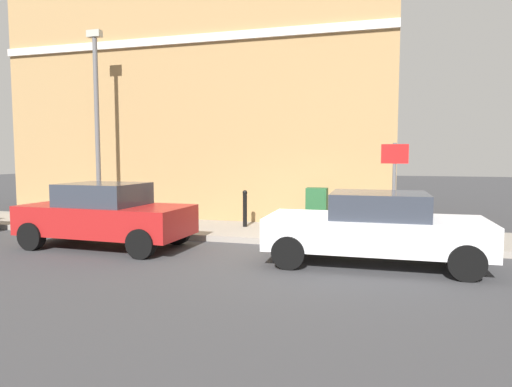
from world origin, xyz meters
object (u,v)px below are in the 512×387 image
at_px(car_white, 375,228).
at_px(street_sign, 394,178).
at_px(utility_cabinet, 317,211).
at_px(car_red, 106,215).
at_px(bollard_near_cabinet, 245,207).
at_px(lamppost, 97,118).

xyz_separation_m(car_white, street_sign, (1.59, -0.37, 0.92)).
relative_size(car_white, utility_cabinet, 3.70).
distance_m(car_red, bollard_near_cabinet, 3.86).
height_order(car_red, bollard_near_cabinet, car_red).
xyz_separation_m(bollard_near_cabinet, street_sign, (-1.31, -3.99, 0.96)).
distance_m(bollard_near_cabinet, lamppost, 5.31).
height_order(bollard_near_cabinet, lamppost, lamppost).
bearing_deg(car_red, street_sign, -164.41).
height_order(car_red, lamppost, lamppost).
height_order(car_white, utility_cabinet, car_white).
xyz_separation_m(street_sign, lamppost, (1.14, 8.62, 1.64)).
bearing_deg(bollard_near_cabinet, car_red, 139.25).
bearing_deg(utility_cabinet, bollard_near_cabinet, 87.20).
relative_size(car_white, bollard_near_cabinet, 4.10).
xyz_separation_m(utility_cabinet, lamppost, (-0.08, 6.68, 2.62)).
xyz_separation_m(car_white, car_red, (-0.02, 6.14, 0.03)).
xyz_separation_m(utility_cabinet, bollard_near_cabinet, (0.10, 2.05, 0.02)).
bearing_deg(utility_cabinet, street_sign, -122.05).
bearing_deg(car_red, utility_cabinet, -146.57).
bearing_deg(street_sign, bollard_near_cabinet, 71.76).
xyz_separation_m(car_red, street_sign, (1.61, -6.51, 0.89)).
xyz_separation_m(car_red, bollard_near_cabinet, (2.92, -2.52, -0.07)).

